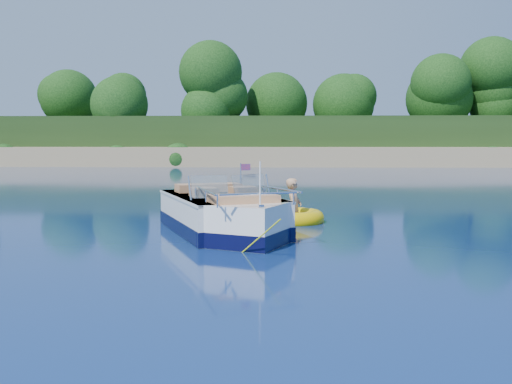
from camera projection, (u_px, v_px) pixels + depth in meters
ground at (310, 267)px, 8.84m from camera, size 160.00×160.00×0.00m
shoreline at (279, 149)px, 72.24m from camera, size 170.00×59.00×6.00m
treeline at (282, 100)px, 49.18m from camera, size 150.00×7.12×8.19m
motorboat at (226, 217)px, 11.95m from camera, size 3.19×5.12×1.81m
tow_tube at (293, 218)px, 13.76m from camera, size 1.72×1.72×0.40m
boy at (294, 222)px, 13.71m from camera, size 0.52×0.85×1.57m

